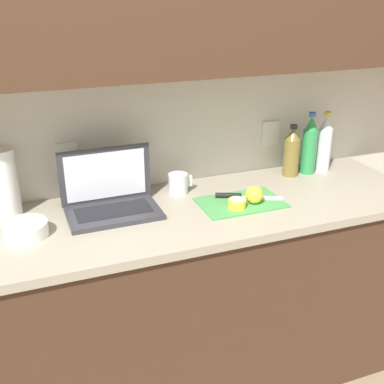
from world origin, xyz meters
name	(u,v)px	position (x,y,z in m)	size (l,w,h in m)	color
wall_back	(123,36)	(0.00, 0.23, 1.56)	(5.20, 0.38, 2.60)	silver
counter_unit	(144,309)	(-0.02, 0.00, 0.46)	(2.38, 0.61, 0.90)	#472D1E
laptop	(110,197)	(-0.12, 0.10, 0.96)	(0.37, 0.23, 0.24)	#333338
cutting_board	(241,203)	(0.40, -0.02, 0.91)	(0.35, 0.22, 0.01)	#4C9E51
knife	(237,196)	(0.40, 0.02, 0.92)	(0.27, 0.14, 0.02)	silver
lemon_half_cut	(237,204)	(0.36, -0.07, 0.93)	(0.07, 0.07, 0.04)	yellow
lemon_whole_beside	(254,195)	(0.45, -0.05, 0.95)	(0.07, 0.07, 0.07)	yellow
bottle_green_soda	(292,153)	(0.76, 0.19, 1.01)	(0.07, 0.07, 0.25)	olive
bottle_oil_tall	(309,146)	(0.86, 0.19, 1.04)	(0.07, 0.07, 0.30)	#2D934C
bottle_water_clear	(324,144)	(0.94, 0.19, 1.04)	(0.07, 0.07, 0.29)	silver
measuring_cup	(178,183)	(0.20, 0.18, 0.95)	(0.11, 0.09, 0.09)	silver
bowl_white	(25,229)	(-0.45, 0.00, 0.93)	(0.16, 0.16, 0.05)	white
paper_towel_roll	(3,183)	(-0.50, 0.21, 1.04)	(0.11, 0.11, 0.27)	white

